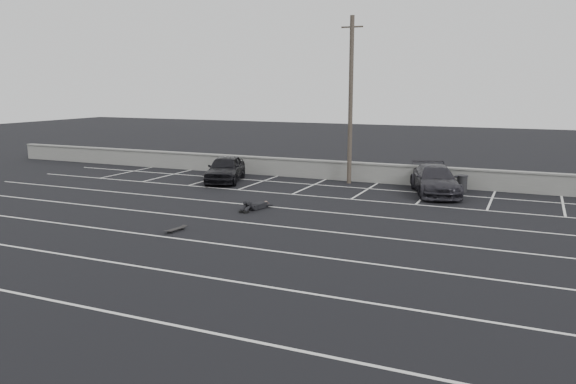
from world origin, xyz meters
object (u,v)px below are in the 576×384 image
at_px(trash_bin, 462,183).
at_px(skateboard, 176,229).
at_px(person, 259,203).
at_px(car_left, 225,169).
at_px(car_right, 435,180).
at_px(utility_pole, 351,100).

xyz_separation_m(trash_bin, skateboard, (-8.52, -12.20, -0.35)).
height_order(trash_bin, person, trash_bin).
height_order(car_left, person, car_left).
relative_size(trash_bin, skateboard, 0.99).
xyz_separation_m(car_left, car_right, (11.16, 0.94, -0.03)).
xyz_separation_m(car_left, trash_bin, (12.30, 2.07, -0.30)).
distance_m(car_right, skateboard, 13.32).
bearing_deg(trash_bin, utility_pole, 178.07).
xyz_separation_m(person, skateboard, (-1.01, -4.73, -0.15)).
height_order(trash_bin, skateboard, trash_bin).
relative_size(car_right, person, 1.95).
height_order(car_right, person, car_right).
relative_size(car_right, skateboard, 5.61).
xyz_separation_m(car_right, utility_pole, (-4.78, 1.33, 3.75)).
distance_m(car_right, person, 9.00).
xyz_separation_m(utility_pole, trash_bin, (5.92, -0.20, -4.02)).
bearing_deg(car_left, utility_pole, 1.38).
bearing_deg(car_right, trash_bin, 25.15).
bearing_deg(utility_pole, skateboard, -101.85).
relative_size(car_left, trash_bin, 5.06).
relative_size(car_left, person, 1.74).
distance_m(car_left, trash_bin, 12.48).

